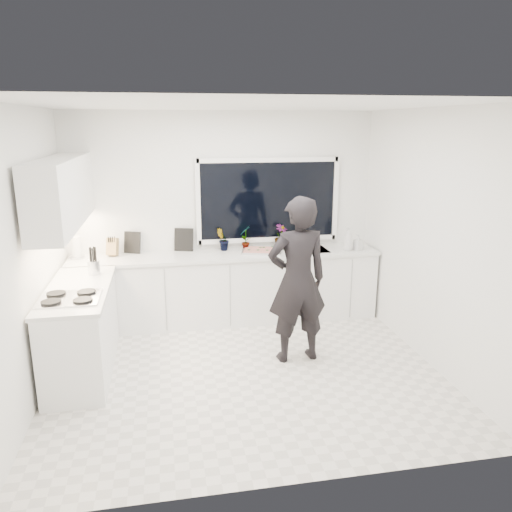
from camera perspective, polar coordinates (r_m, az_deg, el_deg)
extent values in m
cube|color=beige|center=(5.42, -1.23, -13.14)|extent=(4.00, 3.50, 0.02)
cube|color=white|center=(6.63, -3.77, 4.56)|extent=(4.00, 0.02, 2.70)
cube|color=white|center=(5.02, -24.57, -0.12)|extent=(0.02, 3.50, 2.70)
cube|color=white|center=(5.60, 19.44, 1.82)|extent=(0.02, 3.50, 2.70)
cube|color=white|center=(4.78, -1.42, 16.99)|extent=(4.00, 3.50, 0.02)
cube|color=black|center=(6.66, 1.40, 6.38)|extent=(1.80, 0.02, 1.00)
cube|color=white|center=(6.56, -3.31, -3.76)|extent=(3.92, 0.58, 0.88)
cube|color=white|center=(5.56, -19.30, -8.13)|extent=(0.58, 1.60, 0.88)
cube|color=silver|center=(6.42, -3.36, 0.11)|extent=(3.94, 0.62, 0.04)
cube|color=silver|center=(5.40, -19.71, -3.62)|extent=(0.62, 1.60, 0.04)
cube|color=white|center=(5.56, -21.25, 6.81)|extent=(0.34, 2.10, 0.70)
cube|color=silver|center=(6.64, 5.65, 0.30)|extent=(0.58, 0.42, 0.14)
cylinder|color=silver|center=(6.79, 5.22, 2.03)|extent=(0.03, 0.03, 0.22)
cube|color=black|center=(5.07, -20.56, -4.49)|extent=(0.56, 0.48, 0.03)
imported|color=black|center=(5.36, 4.75, -2.79)|extent=(0.70, 0.50, 1.82)
cube|color=silver|center=(6.46, 0.70, 0.55)|extent=(0.59, 0.50, 0.03)
cube|color=#C04119|center=(6.46, 0.70, 0.70)|extent=(0.53, 0.44, 0.01)
cylinder|color=#1525CC|center=(6.77, 5.49, 1.59)|extent=(0.18, 0.18, 0.13)
cylinder|color=silver|center=(6.53, -19.82, 0.86)|extent=(0.12, 0.12, 0.26)
cube|color=olive|center=(6.52, -16.08, 0.95)|extent=(0.15, 0.13, 0.22)
cylinder|color=silver|center=(5.78, -18.04, -1.25)|extent=(0.16, 0.16, 0.16)
cube|color=black|center=(6.59, -13.96, 1.51)|extent=(0.21, 0.10, 0.28)
cube|color=black|center=(6.58, -8.25, 1.87)|extent=(0.24, 0.10, 0.30)
imported|color=#26662D|center=(6.54, -3.81, 1.89)|extent=(0.20, 0.18, 0.29)
imported|color=#26662D|center=(6.58, -1.19, 2.15)|extent=(0.19, 0.21, 0.33)
imported|color=#26662D|center=(6.67, 2.91, 2.27)|extent=(0.25, 0.25, 0.32)
imported|color=#26662D|center=(6.73, 4.89, 2.24)|extent=(0.31, 0.33, 0.29)
imported|color=#D8BF66|center=(6.62, 10.50, 1.88)|extent=(0.13, 0.13, 0.30)
imported|color=#D8BF66|center=(6.69, 11.59, 1.52)|extent=(0.12, 0.12, 0.21)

